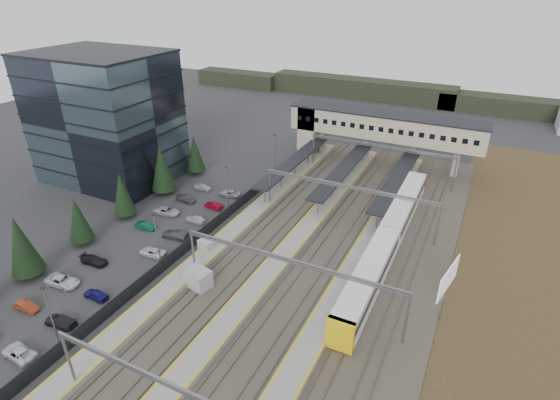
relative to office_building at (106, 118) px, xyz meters
The scene contains 15 objects.
ground 39.86m from the office_building, 18.43° to the right, with size 220.00×220.00×0.00m, color #2B2B2D.
office_building is the anchor object (origin of this frame).
conifer_row 22.40m from the office_building, 48.57° to the right, with size 4.42×49.82×9.50m.
car_park 31.67m from the office_building, 40.09° to the right, with size 10.69×44.68×1.29m.
lampposts 31.00m from the office_building, 21.00° to the right, with size 0.50×53.25×8.07m.
fence 32.32m from the office_building, 13.35° to the right, with size 0.08×90.00×2.00m.
relay_cabin_near 43.40m from the office_building, 31.31° to the right, with size 3.65×3.01×2.67m.
relay_cabin_far 37.03m from the office_building, 24.32° to the right, with size 2.56×2.30×2.00m.
rail_corridor 47.39m from the office_building, ahead, with size 34.00×90.00×0.92m.
canopies 46.29m from the office_building, 19.23° to the left, with size 23.10×30.00×3.28m.
footbridge 53.18m from the office_building, 34.47° to the left, with size 40.40×6.40×11.20m.
gantries 49.23m from the office_building, 10.62° to the right, with size 28.40×62.28×7.17m.
train 56.96m from the office_building, ahead, with size 3.10×43.13×3.90m.
billboard 66.62m from the office_building, ahead, with size 1.45×6.58×5.81m.
treeline_far 100.53m from the office_building, 53.31° to the left, with size 170.00×19.00×7.00m.
Camera 1 is at (29.49, -46.02, 36.65)m, focal length 28.00 mm.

